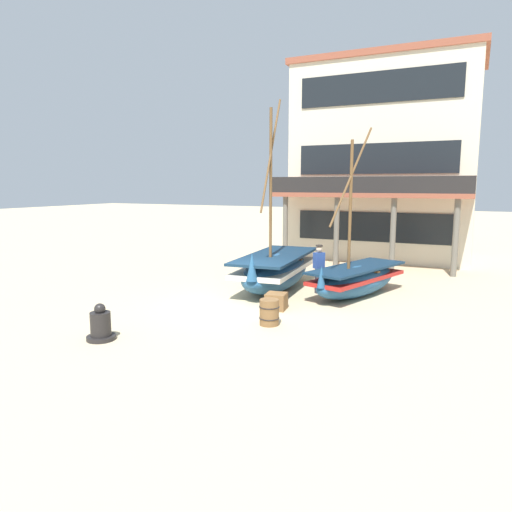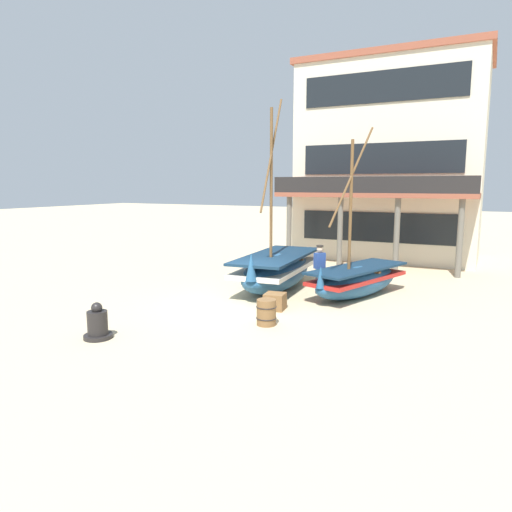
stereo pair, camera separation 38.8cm
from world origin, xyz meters
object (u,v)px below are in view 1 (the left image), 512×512
at_px(fishing_boat_centre_large, 356,279).
at_px(harbor_building_main, 385,161).
at_px(fisherman_by_hull, 319,269).
at_px(cargo_crate, 276,301).
at_px(capstan_winch, 101,326).
at_px(wooden_barrel, 269,312).
at_px(fishing_boat_near_left, 276,270).

bearing_deg(fishing_boat_centre_large, harbor_building_main, 95.32).
distance_m(fisherman_by_hull, cargo_crate, 2.70).
bearing_deg(capstan_winch, harbor_building_main, 77.54).
xyz_separation_m(fishing_boat_centre_large, capstan_winch, (-4.54, -7.12, -0.22)).
bearing_deg(fishing_boat_centre_large, capstan_winch, -122.54).
distance_m(fishing_boat_centre_large, capstan_winch, 8.44).
height_order(capstan_winch, wooden_barrel, capstan_winch).
height_order(fishing_boat_centre_large, capstan_winch, fishing_boat_centre_large).
bearing_deg(harbor_building_main, cargo_crate, -94.18).
distance_m(fishing_boat_centre_large, harbor_building_main, 10.42).
distance_m(fishing_boat_near_left, wooden_barrel, 4.33).
height_order(fishing_boat_near_left, wooden_barrel, fishing_boat_near_left).
bearing_deg(fishing_boat_near_left, harbor_building_main, 78.48).
xyz_separation_m(wooden_barrel, cargo_crate, (-0.44, 1.53, -0.10)).
relative_size(capstan_winch, cargo_crate, 1.52).
bearing_deg(fishing_boat_centre_large, fishing_boat_near_left, -175.26).
relative_size(fishing_boat_centre_large, capstan_winch, 6.19).
xyz_separation_m(fishing_boat_centre_large, cargo_crate, (-1.77, -2.75, -0.32)).
height_order(fishing_boat_near_left, cargo_crate, fishing_boat_near_left).
bearing_deg(harbor_building_main, fishing_boat_near_left, -101.52).
relative_size(fishing_boat_near_left, harbor_building_main, 0.68).
bearing_deg(capstan_winch, wooden_barrel, 41.54).
distance_m(fishing_boat_near_left, fisherman_by_hull, 1.59).
distance_m(fisherman_by_hull, wooden_barrel, 4.14).
bearing_deg(cargo_crate, fisherman_by_hull, 79.13).
xyz_separation_m(fisherman_by_hull, wooden_barrel, (-0.06, -4.12, -0.48)).
distance_m(fishing_boat_centre_large, cargo_crate, 3.28).
bearing_deg(fisherman_by_hull, cargo_crate, -100.87).
height_order(fishing_boat_near_left, capstan_winch, fishing_boat_near_left).
bearing_deg(wooden_barrel, fishing_boat_centre_large, 72.71).
bearing_deg(fisherman_by_hull, fishing_boat_near_left, -177.14).
distance_m(capstan_winch, harbor_building_main, 17.56).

